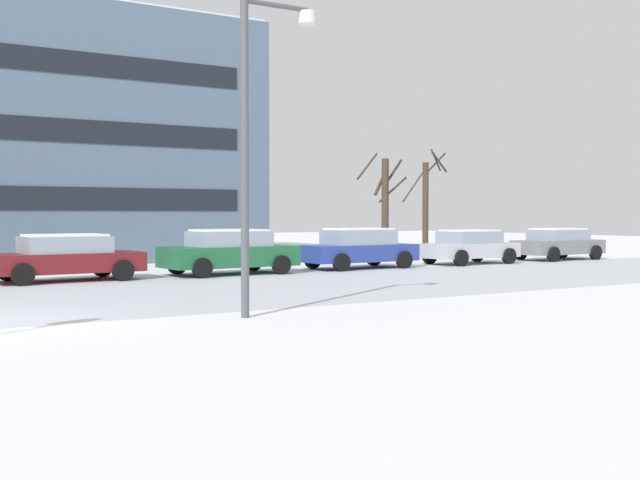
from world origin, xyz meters
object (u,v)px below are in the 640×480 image
object	(u,v)px
parked_car_silver	(469,246)
street_lamp	(257,123)
parked_car_blue	(359,248)
parked_car_green	(229,251)
parked_car_gray	(558,244)
parked_car_maroon	(65,257)

from	to	relation	value
parked_car_silver	street_lamp	bearing A→B (deg)	-145.49
street_lamp	parked_car_silver	distance (m)	18.18
parked_car_blue	parked_car_green	bearing A→B (deg)	-178.60
street_lamp	parked_car_green	xyz separation A→B (m)	(4.13, 10.18, -3.01)
parked_car_silver	parked_car_green	bearing A→B (deg)	179.84
parked_car_green	parked_car_gray	bearing A→B (deg)	0.33
parked_car_blue	street_lamp	bearing A→B (deg)	-132.51
parked_car_silver	parked_car_gray	distance (m)	5.32
street_lamp	parked_car_blue	xyz separation A→B (m)	(9.45, 10.31, -3.02)
parked_car_gray	parked_car_maroon	bearing A→B (deg)	179.75
parked_car_maroon	parked_car_blue	world-z (taller)	parked_car_blue
parked_car_maroon	parked_car_green	bearing A→B (deg)	-2.00
parked_car_blue	parked_car_maroon	bearing A→B (deg)	179.70
street_lamp	parked_car_gray	distance (m)	22.76
street_lamp	parked_car_gray	world-z (taller)	street_lamp
parked_car_maroon	parked_car_blue	xyz separation A→B (m)	(10.63, -0.06, 0.03)
parked_car_maroon	parked_car_blue	size ratio (longest dim) A/B	1.01
parked_car_green	parked_car_blue	bearing A→B (deg)	1.40
parked_car_blue	parked_car_gray	xyz separation A→B (m)	(10.63, -0.04, -0.04)
parked_car_maroon	parked_car_green	size ratio (longest dim) A/B	1.00
parked_car_green	parked_car_gray	world-z (taller)	parked_car_green
street_lamp	parked_car_silver	xyz separation A→B (m)	(14.77, 10.15, -3.07)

